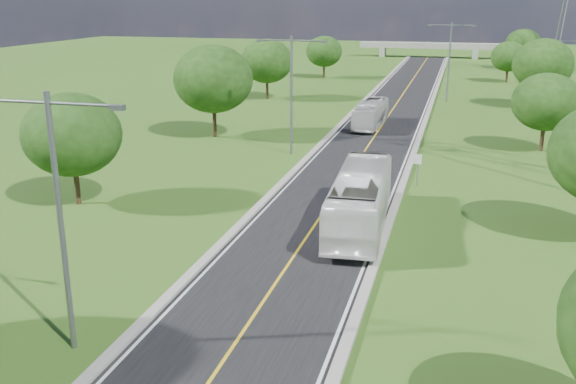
% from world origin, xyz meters
% --- Properties ---
extents(ground, '(260.00, 260.00, 0.00)m').
position_xyz_m(ground, '(0.00, 60.00, 0.00)').
color(ground, '#325919').
rests_on(ground, ground).
extents(road, '(8.00, 150.00, 0.06)m').
position_xyz_m(road, '(0.00, 66.00, 0.03)').
color(road, black).
rests_on(road, ground).
extents(curb_left, '(0.50, 150.00, 0.22)m').
position_xyz_m(curb_left, '(-4.25, 66.00, 0.11)').
color(curb_left, gray).
rests_on(curb_left, ground).
extents(curb_right, '(0.50, 150.00, 0.22)m').
position_xyz_m(curb_right, '(4.25, 66.00, 0.11)').
color(curb_right, gray).
rests_on(curb_right, ground).
extents(speed_limit_sign, '(0.55, 0.09, 2.40)m').
position_xyz_m(speed_limit_sign, '(5.20, 37.98, 1.60)').
color(speed_limit_sign, slate).
rests_on(speed_limit_sign, ground).
extents(overpass, '(30.00, 3.00, 3.20)m').
position_xyz_m(overpass, '(0.00, 140.00, 2.41)').
color(overpass, gray).
rests_on(overpass, ground).
extents(streetlight_near_left, '(5.90, 0.25, 10.00)m').
position_xyz_m(streetlight_near_left, '(-6.00, 12.00, 5.94)').
color(streetlight_near_left, slate).
rests_on(streetlight_near_left, ground).
extents(streetlight_mid_left, '(5.90, 0.25, 10.00)m').
position_xyz_m(streetlight_mid_left, '(-6.00, 45.00, 5.94)').
color(streetlight_mid_left, slate).
rests_on(streetlight_mid_left, ground).
extents(streetlight_far_right, '(5.90, 0.25, 10.00)m').
position_xyz_m(streetlight_far_right, '(6.00, 78.00, 5.94)').
color(streetlight_far_right, slate).
rests_on(streetlight_far_right, ground).
extents(tree_lb, '(6.30, 6.30, 7.33)m').
position_xyz_m(tree_lb, '(-16.00, 28.00, 4.64)').
color(tree_lb, black).
rests_on(tree_lb, ground).
extents(tree_lc, '(7.56, 7.56, 8.79)m').
position_xyz_m(tree_lc, '(-15.00, 50.00, 5.58)').
color(tree_lc, black).
rests_on(tree_lc, ground).
extents(tree_ld, '(6.72, 6.72, 7.82)m').
position_xyz_m(tree_ld, '(-17.00, 74.00, 4.95)').
color(tree_ld, black).
rests_on(tree_ld, ground).
extents(tree_le, '(5.88, 5.88, 6.84)m').
position_xyz_m(tree_le, '(-14.50, 98.00, 4.33)').
color(tree_le, black).
rests_on(tree_le, ground).
extents(tree_rc, '(5.88, 5.88, 6.84)m').
position_xyz_m(tree_rc, '(15.00, 52.00, 4.33)').
color(tree_rc, black).
rests_on(tree_rc, ground).
extents(tree_rd, '(7.14, 7.14, 8.30)m').
position_xyz_m(tree_rd, '(17.00, 76.00, 5.27)').
color(tree_rd, black).
rests_on(tree_rd, ground).
extents(tree_re, '(5.46, 5.46, 6.35)m').
position_xyz_m(tree_re, '(14.50, 100.00, 4.02)').
color(tree_re, black).
rests_on(tree_re, ground).
extents(tree_rf, '(6.30, 6.30, 7.33)m').
position_xyz_m(tree_rf, '(18.00, 120.00, 4.64)').
color(tree_rf, black).
rests_on(tree_rf, ground).
extents(bus_outbound, '(3.57, 12.45, 3.43)m').
position_xyz_m(bus_outbound, '(2.62, 28.28, 1.77)').
color(bus_outbound, white).
rests_on(bus_outbound, road).
extents(bus_inbound, '(2.59, 9.60, 2.65)m').
position_xyz_m(bus_inbound, '(-1.09, 58.72, 1.39)').
color(bus_inbound, silver).
rests_on(bus_inbound, road).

